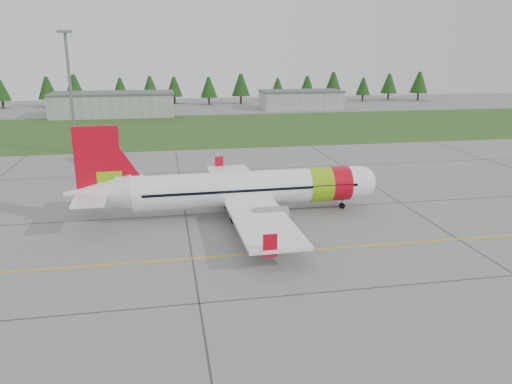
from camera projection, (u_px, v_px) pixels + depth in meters
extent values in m
plane|color=gray|center=(398.00, 286.00, 37.74)|extent=(320.00, 320.00, 0.00)
cylinder|color=white|center=(251.00, 188.00, 53.48)|extent=(24.84, 4.18, 3.72)
sphere|color=white|center=(359.00, 182.00, 55.88)|extent=(3.72, 3.72, 3.72)
cone|color=white|center=(98.00, 193.00, 50.34)|extent=(6.74, 3.84, 3.72)
cube|color=black|center=(362.00, 179.00, 55.85)|extent=(1.57, 2.51, 0.53)
cylinder|color=#8CC30E|center=(319.00, 184.00, 54.96)|extent=(2.55, 3.84, 3.80)
cylinder|color=red|center=(338.00, 183.00, 55.40)|extent=(2.17, 3.84, 3.80)
cube|color=white|center=(247.00, 198.00, 53.67)|extent=(5.82, 30.59, 0.34)
cube|color=red|center=(219.00, 163.00, 67.63)|extent=(1.15, 0.19, 1.91)
cube|color=red|center=(270.00, 246.00, 39.07)|extent=(1.15, 0.19, 1.91)
cylinder|color=gray|center=(250.00, 189.00, 59.03)|extent=(3.47, 2.07, 2.00)
cylinder|color=gray|center=(271.00, 217.00, 49.15)|extent=(3.47, 2.07, 2.00)
cube|color=red|center=(97.00, 162.00, 49.51)|extent=(4.39, 0.43, 7.24)
cube|color=#8CC30E|center=(110.00, 182.00, 50.28)|extent=(2.49, 0.45, 2.29)
cube|color=white|center=(93.00, 191.00, 50.19)|extent=(3.26, 11.02, 0.21)
cylinder|color=slate|center=(342.00, 203.00, 56.14)|extent=(0.17, 0.17, 1.33)
cylinder|color=black|center=(342.00, 206.00, 56.23)|extent=(0.65, 0.28, 0.65)
cylinder|color=slate|center=(234.00, 200.00, 56.28)|extent=(0.21, 0.21, 1.81)
cylinder|color=black|center=(231.00, 204.00, 56.32)|extent=(1.00, 0.45, 0.99)
cylinder|color=slate|center=(242.00, 215.00, 51.25)|extent=(0.21, 0.21, 1.81)
cylinder|color=black|center=(239.00, 219.00, 51.29)|extent=(1.00, 0.45, 0.99)
imported|color=silver|center=(83.00, 146.00, 79.65)|extent=(2.14, 2.08, 4.87)
cube|color=#30561E|center=(238.00, 128.00, 115.31)|extent=(320.00, 50.00, 0.03)
cube|color=gold|center=(358.00, 246.00, 45.31)|extent=(120.00, 0.25, 0.02)
cube|color=#A8A8A3|center=(113.00, 105.00, 135.70)|extent=(32.00, 14.00, 6.00)
cube|color=#A8A8A3|center=(301.00, 100.00, 153.05)|extent=(24.00, 12.00, 5.20)
cylinder|color=slate|center=(71.00, 95.00, 84.25)|extent=(0.50, 0.50, 20.00)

